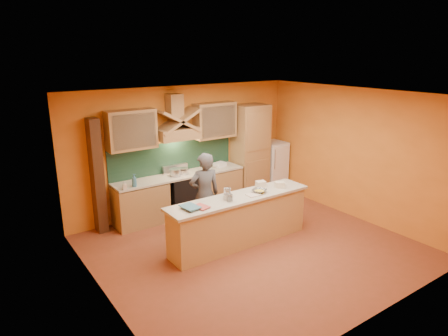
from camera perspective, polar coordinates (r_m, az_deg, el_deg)
floor at (r=7.56m, az=4.21°, el=-11.29°), size 5.50×5.00×0.01m
ceiling at (r=6.74m, az=4.70°, el=10.31°), size 5.50×5.00×0.01m
wall_back at (r=9.03m, az=-5.65°, el=2.77°), size 5.50×0.02×2.80m
wall_front at (r=5.46m, az=21.42°, el=-7.49°), size 5.50×0.02×2.80m
wall_left at (r=5.78m, az=-17.29°, el=-5.74°), size 0.02×5.00×2.80m
wall_right at (r=8.97m, az=18.19°, el=1.94°), size 0.02×5.00×2.80m
base_cabinet_left at (r=8.54m, az=-11.82°, el=-5.13°), size 1.10×0.60×0.86m
base_cabinet_right at (r=9.38m, az=-1.12°, el=-2.80°), size 1.10×0.60×0.86m
counter_top at (r=8.77m, az=-6.30°, el=-1.05°), size 3.00×0.62×0.04m
stove at (r=8.91m, az=-6.21°, el=-3.81°), size 0.60×0.58×0.90m
backsplash at (r=8.91m, az=-7.26°, el=1.55°), size 3.00×0.03×0.70m
range_hood at (r=8.58m, az=-6.65°, el=4.91°), size 0.92×0.50×0.24m
hood_chimney at (r=8.58m, az=-7.10°, el=8.82°), size 0.30×0.30×0.50m
upper_cabinet_left at (r=8.20m, az=-13.12°, el=5.35°), size 1.00×0.35×0.80m
upper_cabinet_right at (r=9.12m, az=-1.35°, el=6.83°), size 1.00×0.35×0.80m
pantry_column at (r=9.74m, az=3.75°, el=2.31°), size 0.80×0.60×2.30m
fridge at (r=10.34m, az=6.95°, el=0.18°), size 0.58×0.60×1.30m
trim_column_left at (r=8.18m, az=-17.66°, el=-1.17°), size 0.20×0.30×2.30m
island_body at (r=7.53m, az=2.23°, el=-7.68°), size 2.80×0.55×0.88m
island_top at (r=7.35m, az=2.27°, el=-4.26°), size 2.90×0.62×0.05m
person at (r=7.74m, az=-2.78°, el=-3.83°), size 0.68×0.52×1.67m
pot_large at (r=8.66m, az=-6.98°, el=-0.75°), size 0.24×0.24×0.15m
pot_small at (r=8.77m, az=-5.84°, el=-0.60°), size 0.26×0.26×0.13m
soap_bottle_a at (r=7.98m, az=-14.00°, el=-2.41°), size 0.09×0.09×0.17m
soap_bottle_b at (r=8.09m, az=-12.71°, el=-1.73°), size 0.14×0.14×0.26m
bowl_back at (r=9.28m, az=-1.01°, el=0.39°), size 0.22×0.22×0.07m
dish_rack at (r=9.31m, az=-0.58°, el=0.51°), size 0.30×0.26×0.09m
book_lower at (r=6.76m, az=-3.93°, el=-5.81°), size 0.26×0.32×0.03m
book_upper at (r=6.72m, az=-5.73°, el=-5.80°), size 0.29×0.37×0.03m
jar_large at (r=7.33m, az=0.47°, el=-3.46°), size 0.17×0.17×0.15m
jar_small at (r=7.07m, az=0.82°, el=-4.29°), size 0.13×0.13×0.14m
kitchen_scale at (r=7.15m, az=0.53°, el=-4.23°), size 0.14×0.14×0.09m
mixing_bowl at (r=7.54m, az=5.07°, el=-3.29°), size 0.35×0.35×0.07m
cloth at (r=7.41m, az=4.26°, el=-3.84°), size 0.27×0.21×0.02m
grocery_bag_a at (r=7.86m, az=5.27°, el=-2.29°), size 0.21×0.18×0.12m
grocery_bag_b at (r=7.87m, az=7.98°, el=-2.38°), size 0.23×0.22×0.11m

